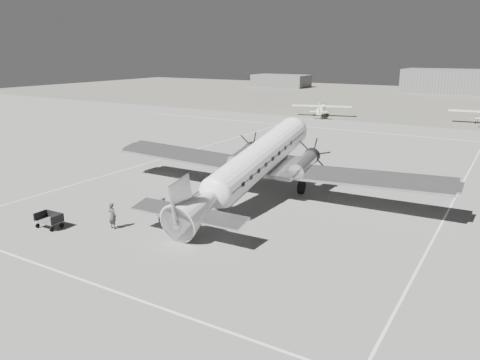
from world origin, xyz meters
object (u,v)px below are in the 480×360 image
Objects in this scene: baggage_cart_far at (49,221)px; dc3_airliner at (253,166)px; baggage_cart_near at (169,212)px; passenger at (187,201)px; light_plane_left at (321,110)px; ground_crew at (112,216)px; shed_secondary at (281,81)px; ramp_agent at (164,208)px.

dc3_airliner is at bearing 52.17° from baggage_cart_far.
baggage_cart_near is 1.00× the size of passenger.
light_plane_left is 56.33m from passenger.
passenger is at bearing 43.32° from baggage_cart_near.
ground_crew is 1.00× the size of passenger.
ground_crew is at bearing -97.85° from light_plane_left.
dc3_airliner reaches higher than ground_crew.
baggage_cart_near is (-3.04, -6.76, -2.34)m from dc3_airliner.
passenger is (50.42, -117.66, -1.09)m from shed_secondary.
passenger is (0.33, 1.68, 0.40)m from baggage_cart_near.
light_plane_left reaches higher than passenger.
light_plane_left is at bearing 11.84° from ramp_agent.
passenger is at bearing 47.58° from baggage_cart_far.
baggage_cart_near is at bearing -115.96° from dc3_airliner.
light_plane_left is 60.98m from ground_crew.
ramp_agent reaches higher than baggage_cart_far.
light_plane_left is (39.08, -62.48, -0.87)m from shed_secondary.
shed_secondary is 9.76× the size of baggage_cart_far.
shed_secondary is at bearing 77.18° from baggage_cart_near.
baggage_cart_far is at bearing -127.46° from dc3_airliner.
ground_crew is (-5.10, -10.22, -1.94)m from dc3_airliner.
ground_crew is 3.70m from ramp_agent.
light_plane_left is (-14.05, 50.10, -1.72)m from dc3_airliner.
ground_crew reaches higher than baggage_cart_far.
light_plane_left reaches higher than ramp_agent.
light_plane_left reaches higher than baggage_cart_far.
ground_crew reaches higher than ramp_agent.
ramp_agent is (5.53, 5.42, 0.31)m from baggage_cart_far.
light_plane_left is at bearing 103.91° from dc3_airliner.
dc3_airliner is at bearing -24.59° from ramp_agent.
passenger is at bearing -119.84° from dc3_airliner.
dc3_airliner is 16.47× the size of ground_crew.
ramp_agent is (10.69, -57.05, -0.30)m from light_plane_left.
passenger reaches higher than baggage_cart_far.
baggage_cart_near is at bearing -58.08° from ramp_agent.
baggage_cart_far is at bearing 136.98° from passenger.
baggage_cart_far is (-8.90, -12.38, -2.33)m from dc3_airliner.
dc3_airliner reaches higher than light_plane_left.
shed_secondary is 1.65× the size of light_plane_left.
light_plane_left is at bearing -77.19° from ground_crew.
dc3_airliner is 15.42m from baggage_cart_far.
shed_secondary is 129.49m from ramp_agent.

